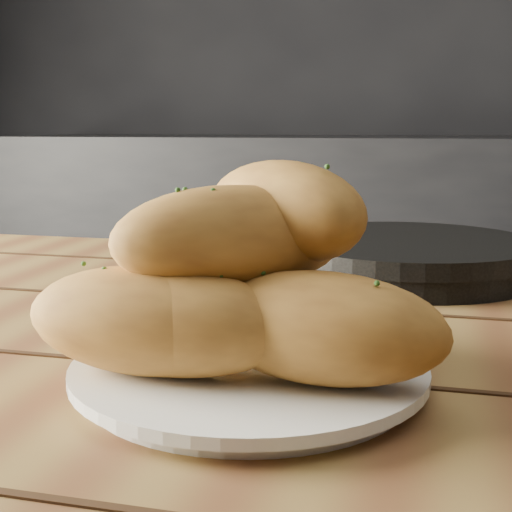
{
  "coord_description": "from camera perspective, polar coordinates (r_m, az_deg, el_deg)",
  "views": [
    {
      "loc": [
        -0.12,
        -0.4,
        0.93
      ],
      "look_at": [
        -0.24,
        0.08,
        0.84
      ],
      "focal_mm": 50.0,
      "sensor_mm": 36.0,
      "label": 1
    }
  ],
  "objects": [
    {
      "name": "counter",
      "position": [
        2.16,
        16.89,
        -2.94
      ],
      "size": [
        2.8,
        0.6,
        0.9
      ],
      "primitive_type": "cube",
      "color": "black",
      "rests_on": "ground"
    },
    {
      "name": "table",
      "position": [
        0.65,
        8.22,
        -14.64
      ],
      "size": [
        1.55,
        0.93,
        0.75
      ],
      "color": "brown",
      "rests_on": "ground"
    },
    {
      "name": "skillet",
      "position": [
        0.89,
        12.04,
        -0.02
      ],
      "size": [
        0.45,
        0.32,
        0.05
      ],
      "color": "black",
      "rests_on": "table"
    },
    {
      "name": "bread_rolls",
      "position": [
        0.49,
        -1.73,
        -2.34
      ],
      "size": [
        0.29,
        0.22,
        0.14
      ],
      "color": "#BA8033",
      "rests_on": "plate"
    },
    {
      "name": "plate",
      "position": [
        0.51,
        -0.56,
        -9.36
      ],
      "size": [
        0.25,
        0.25,
        0.02
      ],
      "color": "white",
      "rests_on": "table"
    }
  ]
}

